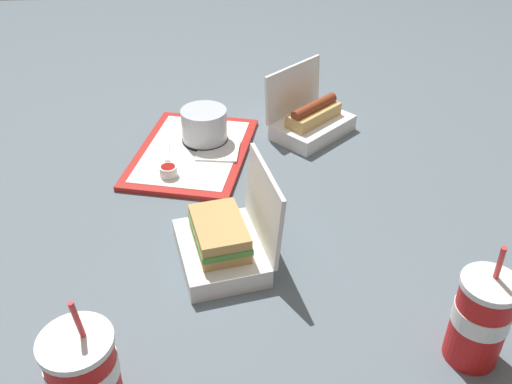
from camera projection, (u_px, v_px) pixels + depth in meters
ground_plane at (268, 219)px, 1.19m from camera, size 3.20×3.20×0.00m
food_tray at (193, 152)px, 1.39m from camera, size 0.42×0.34×0.01m
cake_container at (204, 126)px, 1.41m from camera, size 0.12×0.12×0.08m
ketchup_cup at (168, 171)px, 1.29m from camera, size 0.04×0.04×0.02m
napkin_stack at (218, 150)px, 1.38m from camera, size 0.11×0.11×0.00m
plastic_fork at (167, 149)px, 1.39m from camera, size 0.11×0.02×0.00m
clamshell_hotdog_corner at (311, 119)px, 1.46m from camera, size 0.24×0.25×0.17m
clamshell_sandwich_front at (225, 241)px, 1.06m from camera, size 0.23×0.20×0.19m
soda_cup_left at (83, 373)px, 0.78m from camera, size 0.10×0.10×0.20m
soda_cup_corner at (480, 319)px, 0.85m from camera, size 0.09×0.09×0.22m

